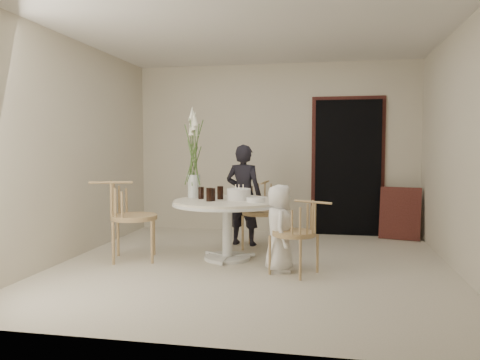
% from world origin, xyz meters
% --- Properties ---
extents(ground, '(4.50, 4.50, 0.00)m').
position_xyz_m(ground, '(0.00, 0.00, 0.00)').
color(ground, beige).
rests_on(ground, ground).
extents(room_shell, '(4.50, 4.50, 4.50)m').
position_xyz_m(room_shell, '(0.00, 0.00, 1.62)').
color(room_shell, silver).
rests_on(room_shell, ground).
extents(doorway, '(1.00, 0.10, 2.10)m').
position_xyz_m(doorway, '(1.15, 2.19, 1.05)').
color(doorway, black).
rests_on(doorway, ground).
extents(door_trim, '(1.12, 0.03, 2.22)m').
position_xyz_m(door_trim, '(1.15, 2.23, 1.11)').
color(door_trim, '#5D2520').
rests_on(door_trim, ground).
extents(table, '(1.33, 1.33, 0.73)m').
position_xyz_m(table, '(-0.35, 0.25, 0.62)').
color(table, silver).
rests_on(table, ground).
extents(picture_frame, '(0.61, 0.31, 0.78)m').
position_xyz_m(picture_frame, '(1.91, 1.95, 0.39)').
color(picture_frame, '#5D2520').
rests_on(picture_frame, ground).
extents(chair_far, '(0.52, 0.56, 0.90)m').
position_xyz_m(chair_far, '(-0.03, 1.10, 0.58)').
color(chair_far, tan).
rests_on(chair_far, ground).
extents(chair_right, '(0.60, 0.58, 0.82)m').
position_xyz_m(chair_right, '(0.60, -0.30, 0.53)').
color(chair_right, tan).
rests_on(chair_right, ground).
extents(chair_left, '(0.68, 0.65, 0.97)m').
position_xyz_m(chair_left, '(-1.59, -0.02, 0.63)').
color(chair_left, tan).
rests_on(chair_left, ground).
extents(girl, '(0.56, 0.42, 1.41)m').
position_xyz_m(girl, '(-0.31, 1.14, 0.70)').
color(girl, black).
rests_on(girl, ground).
extents(boy, '(0.38, 0.52, 0.96)m').
position_xyz_m(boy, '(0.33, -0.19, 0.48)').
color(boy, white).
rests_on(boy, ground).
extents(birthday_cake, '(0.29, 0.29, 0.19)m').
position_xyz_m(birthday_cake, '(-0.21, 0.29, 0.80)').
color(birthday_cake, white).
rests_on(birthday_cake, table).
extents(cola_tumbler_a, '(0.08, 0.08, 0.15)m').
position_xyz_m(cola_tumbler_a, '(-0.51, 0.13, 0.81)').
color(cola_tumbler_a, black).
rests_on(cola_tumbler_a, table).
extents(cola_tumbler_b, '(0.08, 0.08, 0.16)m').
position_xyz_m(cola_tumbler_b, '(-0.53, 0.08, 0.81)').
color(cola_tumbler_b, black).
rests_on(cola_tumbler_b, table).
extents(cola_tumbler_c, '(0.09, 0.09, 0.15)m').
position_xyz_m(cola_tumbler_c, '(-0.69, 0.31, 0.81)').
color(cola_tumbler_c, black).
rests_on(cola_tumbler_c, table).
extents(cola_tumbler_d, '(0.10, 0.10, 0.16)m').
position_xyz_m(cola_tumbler_d, '(-0.45, 0.32, 0.81)').
color(cola_tumbler_d, black).
rests_on(cola_tumbler_d, table).
extents(plate_stack, '(0.28, 0.28, 0.05)m').
position_xyz_m(plate_stack, '(0.02, 0.12, 0.76)').
color(plate_stack, white).
rests_on(plate_stack, table).
extents(flower_vase, '(0.16, 0.16, 1.16)m').
position_xyz_m(flower_vase, '(-0.82, 0.44, 1.28)').
color(flower_vase, silver).
rests_on(flower_vase, table).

